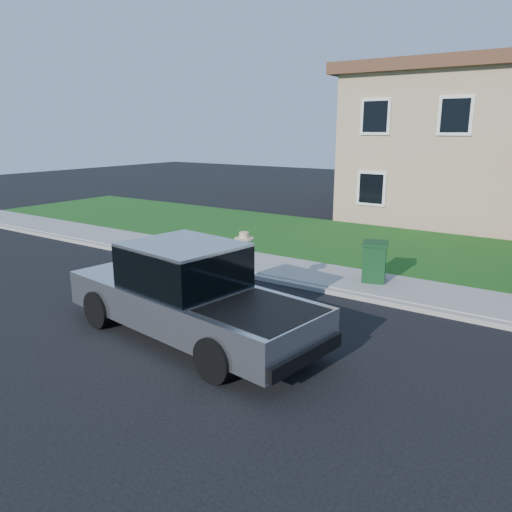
{
  "coord_description": "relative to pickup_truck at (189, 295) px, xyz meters",
  "views": [
    {
      "loc": [
        5.91,
        -8.2,
        4.1
      ],
      "look_at": [
        -0.52,
        1.16,
        1.2
      ],
      "focal_mm": 35.0,
      "sensor_mm": 36.0,
      "label": 1
    }
  ],
  "objects": [
    {
      "name": "curb",
      "position": [
        1.53,
        4.1,
        -0.84
      ],
      "size": [
        40.0,
        0.2,
        0.12
      ],
      "primitive_type": "cube",
      "color": "gray",
      "rests_on": "ground"
    },
    {
      "name": "lawn",
      "position": [
        1.53,
        9.7,
        -0.85
      ],
      "size": [
        40.0,
        7.0,
        0.1
      ],
      "primitive_type": "cube",
      "color": "#1E5117",
      "rests_on": "ground"
    },
    {
      "name": "sidewalk",
      "position": [
        1.53,
        5.2,
        -0.83
      ],
      "size": [
        40.0,
        2.0,
        0.15
      ],
      "primitive_type": "cube",
      "color": "gray",
      "rests_on": "ground"
    },
    {
      "name": "house",
      "position": [
        1.84,
        17.58,
        2.27
      ],
      "size": [
        14.0,
        11.3,
        6.85
      ],
      "color": "tan",
      "rests_on": "ground"
    },
    {
      "name": "trash_bin",
      "position": [
        1.78,
        5.34,
        -0.22
      ],
      "size": [
        0.84,
        0.9,
        1.05
      ],
      "rotation": [
        0.0,
        0.0,
        0.31
      ],
      "color": "#0F3717",
      "rests_on": "sidewalk"
    },
    {
      "name": "pickup_truck",
      "position": [
        0.0,
        0.0,
        0.0
      ],
      "size": [
        6.08,
        2.72,
        1.93
      ],
      "rotation": [
        0.0,
        0.0,
        -0.13
      ],
      "color": "black",
      "rests_on": "ground"
    },
    {
      "name": "ground",
      "position": [
        0.53,
        1.2,
        -0.9
      ],
      "size": [
        80.0,
        80.0,
        0.0
      ],
      "primitive_type": "plane",
      "color": "black",
      "rests_on": "ground"
    },
    {
      "name": "woman",
      "position": [
        -0.07,
        2.0,
        -0.04
      ],
      "size": [
        0.65,
        0.46,
        1.83
      ],
      "rotation": [
        0.0,
        0.0,
        3.03
      ],
      "color": "tan",
      "rests_on": "ground"
    }
  ]
}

